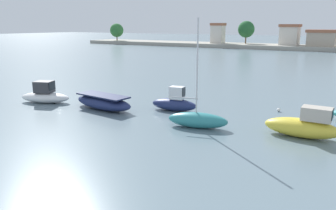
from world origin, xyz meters
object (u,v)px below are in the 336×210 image
at_px(moored_boat_3, 175,103).
at_px(mooring_buoy_2, 44,94).
at_px(mooring_buoy_4, 303,109).
at_px(mooring_buoy_1, 279,110).
at_px(moored_boat_2, 103,102).
at_px(moored_boat_1, 45,95).
at_px(moored_boat_5, 304,126).
at_px(moored_boat_4, 198,119).

distance_m(moored_boat_3, mooring_buoy_2, 12.97).
relative_size(moored_boat_3, mooring_buoy_4, 12.53).
bearing_deg(mooring_buoy_2, mooring_buoy_1, 13.70).
bearing_deg(mooring_buoy_4, mooring_buoy_2, -164.03).
height_order(moored_boat_2, moored_boat_3, moored_boat_3).
bearing_deg(mooring_buoy_1, moored_boat_3, -151.83).
distance_m(moored_boat_1, moored_boat_5, 19.82).
xyz_separation_m(moored_boat_3, mooring_buoy_2, (-12.91, -1.17, -0.47)).
distance_m(mooring_buoy_1, mooring_buoy_2, 20.25).
bearing_deg(mooring_buoy_4, moored_boat_5, -81.00).
relative_size(moored_boat_2, mooring_buoy_4, 19.61).
distance_m(moored_boat_2, mooring_buoy_1, 13.09).
distance_m(moored_boat_1, moored_boat_2, 5.63).
height_order(moored_boat_2, mooring_buoy_4, moored_boat_2).
bearing_deg(moored_boat_5, moored_boat_1, -175.86).
relative_size(mooring_buoy_2, mooring_buoy_4, 0.86).
distance_m(moored_boat_3, mooring_buoy_1, 7.69).
relative_size(moored_boat_1, mooring_buoy_1, 16.68).
height_order(moored_boat_1, mooring_buoy_4, moored_boat_1).
bearing_deg(moored_boat_5, moored_boat_2, -177.11).
bearing_deg(moored_boat_4, moored_boat_1, 167.52).
height_order(moored_boat_2, mooring_buoy_1, moored_boat_2).
distance_m(moored_boat_5, mooring_buoy_2, 22.22).
bearing_deg(mooring_buoy_2, moored_boat_4, -6.39).
bearing_deg(moored_boat_3, moored_boat_2, -161.87).
bearing_deg(moored_boat_3, mooring_buoy_4, 22.93).
bearing_deg(moored_boat_1, moored_boat_3, -3.45).
bearing_deg(mooring_buoy_4, moored_boat_4, -122.11).
bearing_deg(mooring_buoy_4, mooring_buoy_1, -140.04).
bearing_deg(moored_boat_2, moored_boat_1, -165.75).
bearing_deg(moored_boat_5, mooring_buoy_1, 115.81).
xyz_separation_m(moored_boat_1, moored_boat_5, (19.76, 1.50, 0.07)).
xyz_separation_m(moored_boat_2, mooring_buoy_1, (11.64, 5.98, -0.40)).
bearing_deg(mooring_buoy_1, mooring_buoy_2, -166.30).
relative_size(moored_boat_2, mooring_buoy_2, 22.88).
xyz_separation_m(mooring_buoy_2, mooring_buoy_4, (21.19, 6.06, 0.02)).
distance_m(moored_boat_4, moored_boat_5, 6.14).
bearing_deg(moored_boat_1, mooring_buoy_2, 122.13).
height_order(moored_boat_5, mooring_buoy_2, moored_boat_5).
bearing_deg(moored_boat_5, mooring_buoy_4, 98.81).
distance_m(mooring_buoy_1, mooring_buoy_4, 1.98).
relative_size(moored_boat_1, moored_boat_4, 0.67).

